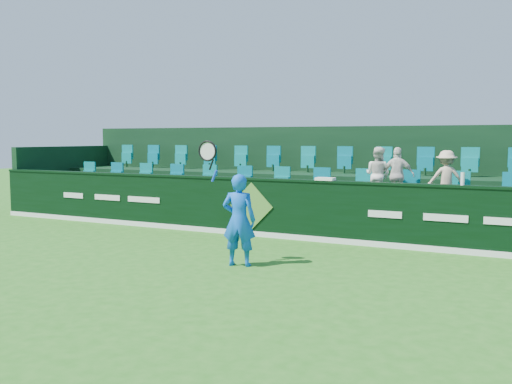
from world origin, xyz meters
The scene contains 13 objects.
ground centered at (0.00, 0.00, 0.00)m, with size 60.00×60.00×0.00m, color #236919.
sponsor_hoarding centered at (0.00, 4.00, 0.67)m, with size 16.00×0.25×1.35m.
stand_tier_front centered at (0.00, 5.10, 0.40)m, with size 16.00×2.00×0.80m, color black.
stand_tier_back centered at (0.00, 7.00, 0.65)m, with size 16.00×1.80×1.30m, color black.
stand_rear centered at (0.00, 7.44, 1.22)m, with size 16.00×4.10×2.60m.
seat_row_front centered at (0.00, 5.50, 1.10)m, with size 13.50×0.50×0.60m, color #097F7E.
seat_row_back centered at (0.00, 7.30, 1.60)m, with size 13.50×0.50×0.60m, color #097F7E.
tennis_player centered at (1.20, 1.07, 0.84)m, with size 1.17×0.53×2.28m.
spectator_left centered at (2.61, 5.12, 1.43)m, with size 0.62×0.48×1.27m, color white.
spectator_middle centered at (3.06, 5.12, 1.43)m, with size 0.74×0.31×1.26m, color white.
spectator_right centered at (4.11, 5.12, 1.40)m, with size 0.78×0.45×1.20m, color beige.
towel centered at (1.76, 4.00, 1.38)m, with size 0.40×0.26×0.06m, color white.
drinks_bottle centered at (4.58, 4.00, 1.48)m, with size 0.08×0.08×0.25m, color white.
Camera 1 is at (5.99, -7.70, 2.27)m, focal length 40.00 mm.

